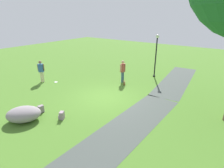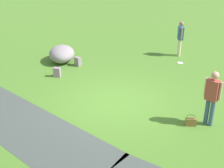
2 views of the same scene
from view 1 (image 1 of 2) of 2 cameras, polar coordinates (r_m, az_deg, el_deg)
name	(u,v)px [view 1 (image 1 of 2)]	position (r m, az deg, el deg)	size (l,w,h in m)	color
ground_plane	(105,98)	(11.61, -2.06, -4.35)	(48.00, 48.00, 0.00)	#497728
footpath_segment_near	(177,80)	(15.60, 19.62, 1.18)	(8.15, 2.71, 0.01)	#414844
footpath_segment_mid	(128,127)	(8.80, 5.04, -13.44)	(8.07, 2.30, 0.01)	#414844
lamp_post	(156,51)	(15.44, 13.72, 9.96)	(0.28, 0.28, 3.51)	black
lawn_boulder	(24,114)	(10.07, -25.98, -8.52)	(1.98, 1.98, 0.74)	gray
woman_with_handbag	(123,70)	(13.97, 3.38, 4.49)	(0.52, 0.26, 1.73)	#3C5B72
man_near_boulder	(41,70)	(15.03, -21.38, 4.18)	(0.41, 0.44, 1.71)	beige
handbag_on_grass	(124,83)	(13.74, 3.88, 0.38)	(0.38, 0.38, 0.31)	brown
backpack_by_boulder	(41,109)	(10.62, -21.46, -7.33)	(0.29, 0.27, 0.40)	gray
spare_backpack_on_lawn	(62,115)	(9.66, -15.54, -9.50)	(0.34, 0.34, 0.40)	gray
frisbee_on_grass	(56,82)	(14.90, -17.21, 0.58)	(0.27, 0.27, 0.02)	silver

